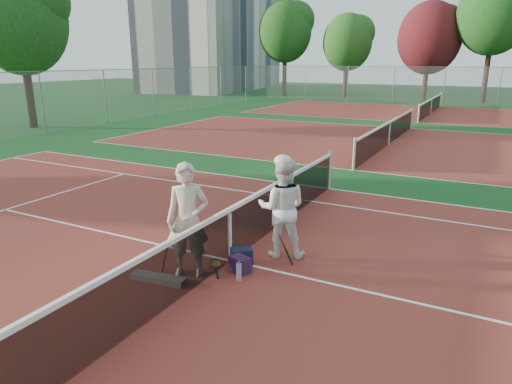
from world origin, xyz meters
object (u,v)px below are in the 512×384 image
apartment_block (216,27)px  sports_bag_navy (241,256)px  racket_spare (216,265)px  racket_black_held (282,251)px  player_b (282,208)px  net_main (230,235)px  racket_red (167,256)px  water_bottle (239,272)px  sports_bag_purple (240,265)px  player_a (188,220)px

apartment_block → sports_bag_navy: bearing=-57.3°
racket_spare → apartment_block: bearing=-5.0°
racket_black_held → player_b: bearing=-98.2°
net_main → racket_spare: (-0.10, -0.34, -0.46)m
player_b → racket_red: player_b is taller
apartment_block → player_b: (28.71, -43.32, -6.58)m
water_bottle → racket_spare: bearing=158.1°
sports_bag_navy → water_bottle: (0.27, -0.57, 0.00)m
net_main → apartment_block: bearing=122.5°
racket_red → racket_black_held: bearing=-4.5°
net_main → racket_black_held: net_main is taller
net_main → sports_bag_navy: (0.24, -0.02, -0.36)m
player_b → racket_red: (-1.45, -1.55, -0.63)m
racket_red → water_bottle: racket_red is taller
net_main → racket_black_held: bearing=16.0°
racket_red → sports_bag_purple: bearing=-12.3°
apartment_block → racket_spare: (27.90, -44.34, -7.45)m
net_main → player_b: (0.71, 0.68, 0.41)m
net_main → player_a: 0.95m
racket_red → water_bottle: (1.25, 0.28, -0.15)m
player_a → sports_bag_navy: 1.26m
sports_bag_navy → sports_bag_purple: (0.13, -0.29, -0.01)m
water_bottle → net_main: bearing=131.2°
sports_bag_navy → water_bottle: bearing=-64.7°
apartment_block → racket_black_held: (28.92, -43.74, -7.22)m
apartment_block → sports_bag_navy: size_ratio=58.86×
racket_red → racket_spare: bearing=0.4°
racket_red → water_bottle: size_ratio=1.97×
player_a → sports_bag_navy: bearing=23.3°
racket_red → apartment_block: bearing=82.5°
player_a → sports_bag_purple: 1.19m
apartment_block → player_b: bearing=-56.5°
water_bottle → sports_bag_navy: bearing=115.3°
player_a → racket_spare: size_ratio=3.24×
player_b → sports_bag_navy: size_ratio=4.95×
net_main → player_b: player_b is taller
sports_bag_purple → racket_black_held: bearing=46.7°
net_main → player_b: size_ratio=5.94×
racket_red → racket_spare: size_ratio=0.99×
player_a → racket_black_held: player_a is taller
player_a → player_b: 1.79m
net_main → racket_red: bearing=-130.4°
sports_bag_navy → water_bottle: size_ratio=1.25×
apartment_block → sports_bag_purple: (28.38, -44.31, -7.36)m
apartment_block → racket_red: apartment_block is taller
apartment_block → racket_spare: apartment_block is taller
sports_bag_navy → racket_spare: bearing=-136.0°
apartment_block → sports_bag_purple: 53.13m
sports_bag_purple → water_bottle: 0.31m
racket_spare → water_bottle: bearing=-149.0°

